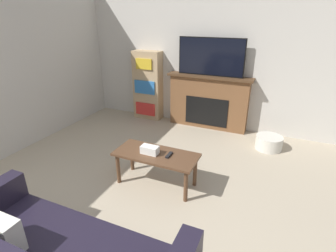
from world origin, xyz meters
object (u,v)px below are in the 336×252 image
(storage_basket, at_px, (269,143))
(coffee_table, at_px, (156,158))
(fireplace, at_px, (208,102))
(bookshelf, at_px, (148,86))
(tv, at_px, (211,57))

(storage_basket, bearing_deg, coffee_table, -127.94)
(fireplace, distance_m, bookshelf, 1.31)
(bookshelf, relative_size, storage_basket, 3.27)
(fireplace, relative_size, storage_basket, 3.72)
(fireplace, relative_size, coffee_table, 1.50)
(tv, relative_size, bookshelf, 0.86)
(tv, bearing_deg, coffee_table, -92.05)
(tv, distance_m, storage_basket, 1.79)
(tv, bearing_deg, storage_basket, -21.63)
(coffee_table, relative_size, storage_basket, 2.47)
(tv, height_order, coffee_table, tv)
(coffee_table, height_order, bookshelf, bookshelf)
(fireplace, relative_size, bookshelf, 1.14)
(bookshelf, bearing_deg, coffee_table, -59.91)
(fireplace, bearing_deg, tv, -90.00)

